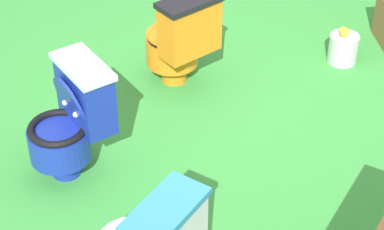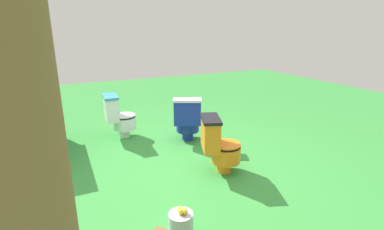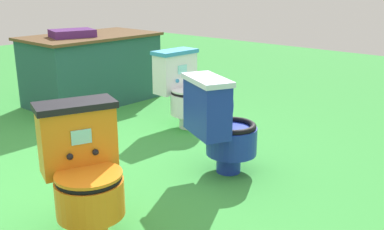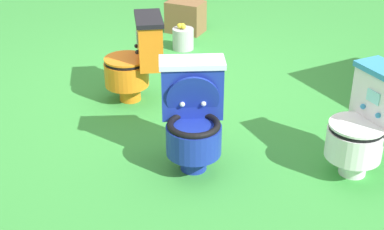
{
  "view_description": "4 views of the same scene",
  "coord_description": "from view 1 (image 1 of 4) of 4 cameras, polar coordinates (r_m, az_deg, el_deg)",
  "views": [
    {
      "loc": [
        3.44,
        1.76,
        2.93
      ],
      "look_at": [
        0.56,
        0.08,
        0.41
      ],
      "focal_mm": 67.13,
      "sensor_mm": 36.0,
      "label": 1
    },
    {
      "loc": [
        -3.01,
        1.27,
        1.76
      ],
      "look_at": [
        0.8,
        -0.56,
        0.47
      ],
      "focal_mm": 26.82,
      "sensor_mm": 36.0,
      "label": 2
    },
    {
      "loc": [
        -1.49,
        -2.4,
        1.37
      ],
      "look_at": [
        0.78,
        -0.38,
        0.44
      ],
      "focal_mm": 42.02,
      "sensor_mm": 36.0,
      "label": 3
    },
    {
      "loc": [
        3.78,
        -2.12,
        2.1
      ],
      "look_at": [
        0.82,
        -0.49,
        0.32
      ],
      "focal_mm": 52.0,
      "sensor_mm": 36.0,
      "label": 4
    }
  ],
  "objects": [
    {
      "name": "lemon_bucket",
      "position": [
        5.48,
        11.93,
        5.25
      ],
      "size": [
        0.22,
        0.22,
        0.28
      ],
      "color": "#B7B7BF",
      "rests_on": "ground"
    },
    {
      "name": "toilet_orange",
      "position": [
        4.97,
        -0.98,
        6.02
      ],
      "size": [
        0.55,
        0.6,
        0.73
      ],
      "rotation": [
        0.0,
        0.0,
        2.78
      ],
      "color": "orange",
      "rests_on": "ground"
    },
    {
      "name": "toilet_blue",
      "position": [
        4.27,
        -9.55,
        -0.38
      ],
      "size": [
        0.62,
        0.57,
        0.73
      ],
      "rotation": [
        0.0,
        0.0,
        4.27
      ],
      "color": "#192D9E",
      "rests_on": "ground"
    },
    {
      "name": "ground",
      "position": [
        4.85,
        2.51,
        -0.15
      ],
      "size": [
        14.0,
        14.0,
        0.0
      ],
      "primitive_type": "plane",
      "color": "green"
    }
  ]
}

